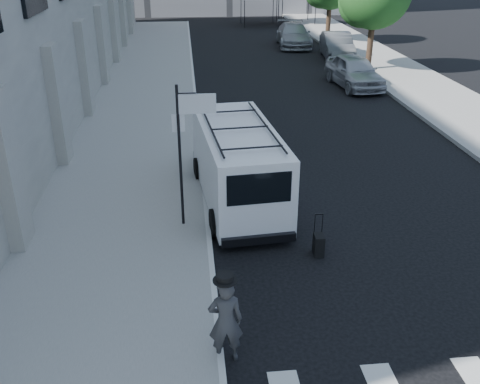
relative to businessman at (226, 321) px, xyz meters
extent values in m
plane|color=black|center=(1.90, 1.50, -0.81)|extent=(120.00, 120.00, 0.00)
cube|color=gray|center=(-2.35, 17.50, -0.73)|extent=(4.50, 48.00, 0.15)
cube|color=gray|center=(10.90, 21.50, -0.73)|extent=(4.00, 56.00, 0.15)
cylinder|color=black|center=(-0.70, 4.70, 1.09)|extent=(0.07, 0.07, 3.50)
cube|color=white|center=(-0.70, 4.72, 1.94)|extent=(0.30, 0.03, 0.42)
cube|color=white|center=(-0.25, 4.70, 2.39)|extent=(0.85, 0.06, 0.45)
cylinder|color=black|center=(9.50, 21.50, 0.59)|extent=(0.32, 0.32, 2.80)
sphere|color=#214E19|center=(9.10, 22.10, 2.75)|extent=(2.66, 2.66, 2.66)
cylinder|color=black|center=(9.50, 30.50, 0.59)|extent=(0.32, 0.32, 2.80)
cylinder|color=black|center=(4.50, 38.10, 0.29)|extent=(0.06, 0.06, 2.20)
cylinder|color=black|center=(7.30, 38.10, 0.29)|extent=(0.06, 0.06, 2.20)
cylinder|color=black|center=(4.50, 40.90, 0.29)|extent=(0.06, 0.06, 2.20)
cylinder|color=black|center=(7.30, 40.90, 0.29)|extent=(0.06, 0.06, 2.20)
cylinder|color=black|center=(7.70, 38.60, 0.29)|extent=(0.06, 0.06, 2.20)
cylinder|color=black|center=(10.50, 38.60, 0.29)|extent=(0.06, 0.06, 2.20)
cylinder|color=black|center=(7.70, 41.40, 0.29)|extent=(0.06, 0.06, 2.20)
cylinder|color=black|center=(10.50, 41.40, 0.29)|extent=(0.06, 0.06, 2.20)
imported|color=#353638|center=(0.00, 0.00, 0.00)|extent=(0.59, 0.39, 1.61)
cube|color=black|center=(2.37, 3.15, -0.55)|extent=(0.23, 0.36, 0.51)
cylinder|color=black|center=(2.29, 3.31, -0.07)|extent=(0.02, 0.02, 0.48)
cylinder|color=black|center=(2.46, 3.31, -0.07)|extent=(0.02, 0.02, 0.48)
cube|color=black|center=(2.37, 3.31, 0.16)|extent=(0.19, 0.04, 0.03)
cube|color=white|center=(0.81, 6.00, 0.36)|extent=(2.27, 5.11, 1.93)
cube|color=white|center=(0.57, 8.70, -0.12)|extent=(1.81, 0.98, 1.01)
cube|color=black|center=(1.03, 3.54, 0.76)|extent=(1.47, 0.20, 0.74)
cylinder|color=black|center=(-0.21, 7.66, -0.46)|extent=(0.32, 0.72, 0.70)
cylinder|color=black|center=(1.53, 7.81, -0.46)|extent=(0.32, 0.72, 0.70)
cylinder|color=black|center=(0.09, 4.27, -0.46)|extent=(0.32, 0.72, 0.70)
cylinder|color=black|center=(1.83, 4.42, -0.46)|extent=(0.32, 0.72, 0.70)
imported|color=#A3A6AB|center=(7.71, 18.21, -0.04)|extent=(2.17, 4.63, 1.53)
imported|color=#515458|center=(8.70, 25.10, -0.04)|extent=(2.13, 4.78, 1.52)
imported|color=#929599|center=(6.90, 29.53, -0.06)|extent=(2.51, 5.31, 1.50)
camera|label=1|loc=(-0.48, -7.11, 5.75)|focal=40.00mm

